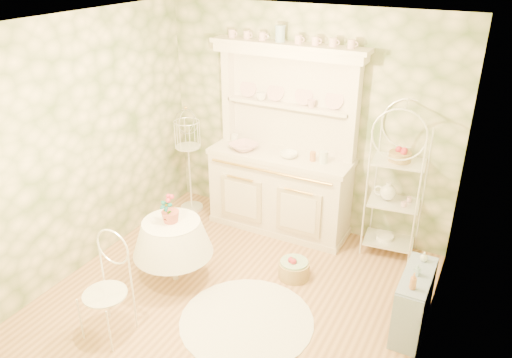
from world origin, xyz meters
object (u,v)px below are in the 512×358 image
at_px(side_shelf, 413,304).
at_px(birdcage_stand, 189,163).
at_px(cafe_chair, 104,290).
at_px(kitchen_dresser, 281,143).
at_px(floor_basket, 294,269).
at_px(round_table, 174,252).
at_px(bakers_rack, 396,184).

distance_m(side_shelf, birdcage_stand, 3.32).
xyz_separation_m(side_shelf, birdcage_stand, (-3.14, 1.01, 0.40)).
relative_size(side_shelf, cafe_chair, 0.68).
height_order(kitchen_dresser, floor_basket, kitchen_dresser).
height_order(round_table, birdcage_stand, birdcage_stand).
relative_size(bakers_rack, cafe_chair, 1.78).
height_order(cafe_chair, birdcage_stand, birdcage_stand).
relative_size(birdcage_stand, floor_basket, 4.67).
distance_m(kitchen_dresser, bakers_rack, 1.40).
bearing_deg(birdcage_stand, bakers_rack, 4.09).
bearing_deg(bakers_rack, round_table, -146.37).
xyz_separation_m(bakers_rack, cafe_chair, (-1.95, -2.54, -0.39)).
bearing_deg(round_table, bakers_rack, 39.79).
bearing_deg(side_shelf, cafe_chair, -158.76).
distance_m(side_shelf, cafe_chair, 2.81).
distance_m(bakers_rack, cafe_chair, 3.23).
height_order(kitchen_dresser, birdcage_stand, kitchen_dresser).
bearing_deg(cafe_chair, side_shelf, 26.97).
bearing_deg(side_shelf, round_table, -178.38).
height_order(birdcage_stand, floor_basket, birdcage_stand).
xyz_separation_m(cafe_chair, birdcage_stand, (-0.68, 2.36, 0.20)).
xyz_separation_m(bakers_rack, birdcage_stand, (-2.63, -0.19, -0.19)).
bearing_deg(birdcage_stand, floor_basket, -22.73).
bearing_deg(side_shelf, floor_basket, 162.14).
bearing_deg(round_table, birdcage_stand, 117.62).
distance_m(bakers_rack, round_table, 2.53).
height_order(side_shelf, floor_basket, side_shelf).
bearing_deg(kitchen_dresser, round_table, -109.35).
bearing_deg(birdcage_stand, side_shelf, -17.84).
bearing_deg(bakers_rack, birdcage_stand, 177.93).
relative_size(round_table, floor_basket, 2.37).
bearing_deg(cafe_chair, floor_basket, 51.86).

